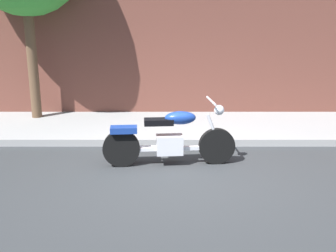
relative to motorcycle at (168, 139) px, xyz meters
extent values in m
plane|color=#303335|center=(0.20, -0.49, -0.46)|extent=(60.00, 60.00, 0.00)
cube|color=gray|center=(0.20, 2.29, -0.39)|extent=(18.76, 2.56, 0.14)
cylinder|color=black|center=(0.81, 0.06, -0.15)|extent=(0.63, 0.16, 0.62)
cylinder|color=black|center=(-0.80, -0.07, -0.15)|extent=(0.63, 0.16, 0.62)
cube|color=silver|center=(0.00, -0.01, -0.10)|extent=(0.46, 0.32, 0.32)
cube|color=silver|center=(0.00, -0.01, -0.17)|extent=(1.46, 0.20, 0.06)
ellipsoid|color=navy|center=(0.18, 0.01, 0.36)|extent=(0.54, 0.30, 0.22)
cube|color=black|center=(-0.18, -0.02, 0.30)|extent=(0.50, 0.28, 0.10)
cube|color=navy|center=(-0.75, -0.07, 0.18)|extent=(0.46, 0.28, 0.10)
cylinder|color=silver|center=(0.75, 0.06, 0.13)|extent=(0.27, 0.07, 0.58)
cylinder|color=silver|center=(0.69, 0.05, 0.64)|extent=(0.09, 0.70, 0.04)
sphere|color=silver|center=(0.83, 0.06, 0.48)|extent=(0.17, 0.17, 0.17)
cylinder|color=silver|center=(-0.26, 0.13, -0.20)|extent=(0.80, 0.16, 0.09)
cylinder|color=brown|center=(-3.23, 2.98, 1.09)|extent=(0.24, 0.24, 3.09)
camera|label=1|loc=(-0.02, -6.18, 1.82)|focal=41.04mm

